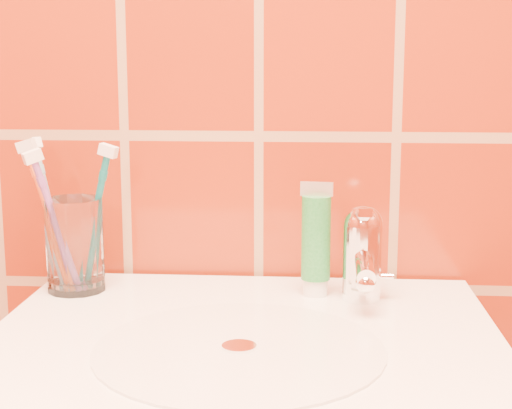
{
  "coord_description": "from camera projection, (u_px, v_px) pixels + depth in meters",
  "views": [
    {
      "loc": [
        0.07,
        0.15,
        1.14
      ],
      "look_at": [
        0.0,
        1.08,
        0.97
      ],
      "focal_mm": 55.0,
      "sensor_mm": 36.0,
      "label": 1
    }
  ],
  "objects": [
    {
      "name": "toothbrush_0",
      "position": [
        94.0,
        219.0,
        1.0
      ],
      "size": [
        0.1,
        0.09,
        0.2
      ],
      "primitive_type": null,
      "rotation": [
        0.26,
        0.0,
        1.35
      ],
      "color": "#0D676D",
      "rests_on": "glass_tumbler"
    },
    {
      "name": "toothbrush_3",
      "position": [
        52.0,
        215.0,
        1.02
      ],
      "size": [
        0.17,
        0.16,
        0.21
      ],
      "primitive_type": null,
      "rotation": [
        0.42,
        0.0,
        -2.33
      ],
      "color": "#6C9DC0",
      "rests_on": "glass_tumbler"
    },
    {
      "name": "toothpaste_tube",
      "position": [
        316.0,
        243.0,
        0.98
      ],
      "size": [
        0.04,
        0.04,
        0.14
      ],
      "rotation": [
        0.0,
        0.0,
        -0.11
      ],
      "color": "white",
      "rests_on": "pedestal_sink"
    },
    {
      "name": "toothbrush_1",
      "position": [
        57.0,
        224.0,
        0.97
      ],
      "size": [
        0.13,
        0.12,
        0.2
      ],
      "primitive_type": null,
      "rotation": [
        0.29,
        0.0,
        -0.93
      ],
      "color": "#854DA5",
      "rests_on": "glass_tumbler"
    },
    {
      "name": "glass_tumbler",
      "position": [
        75.0,
        245.0,
        1.0
      ],
      "size": [
        0.09,
        0.09,
        0.12
      ],
      "primitive_type": "cylinder",
      "rotation": [
        0.0,
        0.0,
        0.17
      ],
      "color": "white",
      "rests_on": "pedestal_sink"
    },
    {
      "name": "toothbrush_2",
      "position": [
        50.0,
        218.0,
        0.99
      ],
      "size": [
        0.09,
        0.09,
        0.2
      ],
      "primitive_type": null,
      "rotation": [
        0.29,
        0.0,
        -1.68
      ],
      "color": "#D55D25",
      "rests_on": "glass_tumbler"
    },
    {
      "name": "faucet",
      "position": [
        363.0,
        250.0,
        0.96
      ],
      "size": [
        0.05,
        0.11,
        0.12
      ],
      "color": "white",
      "rests_on": "pedestal_sink"
    }
  ]
}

